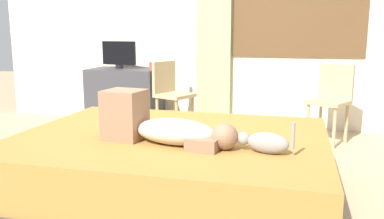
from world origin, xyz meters
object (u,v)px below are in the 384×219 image
(bed, at_px, (172,166))
(cat, at_px, (265,142))
(cup, at_px, (152,66))
(chair_spare, at_px, (331,97))
(tv_monitor, at_px, (119,54))
(desk, at_px, (126,97))
(chair_by_desk, at_px, (170,91))
(person_lying, at_px, (162,126))

(bed, xyz_separation_m, cat, (0.69, -0.30, 0.31))
(cup, height_order, chair_spare, chair_spare)
(bed, height_order, cup, cup)
(chair_spare, bearing_deg, cat, -103.89)
(tv_monitor, height_order, chair_spare, tv_monitor)
(chair_spare, bearing_deg, cup, 174.89)
(desk, bearing_deg, chair_spare, -5.19)
(cat, relative_size, cup, 3.71)
(tv_monitor, relative_size, chair_spare, 0.56)
(chair_by_desk, bearing_deg, bed, -72.03)
(cat, height_order, desk, desk)
(chair_by_desk, relative_size, chair_spare, 1.00)
(cat, distance_m, chair_spare, 2.26)
(bed, height_order, person_lying, person_lying)
(cat, xyz_separation_m, desk, (-2.00, 2.42, -0.18))
(person_lying, height_order, desk, person_lying)
(bed, bearing_deg, tv_monitor, 122.96)
(cat, relative_size, desk, 0.39)
(cat, bearing_deg, tv_monitor, 130.49)
(cat, height_order, cup, cup)
(chair_by_desk, height_order, chair_spare, same)
(bed, distance_m, tv_monitor, 2.63)
(cup, bearing_deg, desk, 174.38)
(desk, xyz_separation_m, tv_monitor, (-0.07, 0.00, 0.55))
(person_lying, height_order, cat, person_lying)
(bed, xyz_separation_m, tv_monitor, (-1.38, 2.13, 0.69))
(tv_monitor, bearing_deg, desk, 0.00)
(cat, distance_m, cup, 2.89)
(tv_monitor, xyz_separation_m, cup, (0.46, -0.04, -0.13))
(cat, height_order, chair_spare, chair_spare)
(desk, xyz_separation_m, chair_spare, (2.54, -0.23, 0.14))
(tv_monitor, relative_size, chair_by_desk, 0.56)
(cat, bearing_deg, desk, 129.48)
(bed, bearing_deg, person_lying, -88.69)
(cat, distance_m, tv_monitor, 3.21)
(desk, distance_m, cup, 0.57)
(person_lying, distance_m, chair_by_desk, 2.22)
(person_lying, xyz_separation_m, chair_by_desk, (-0.62, 2.13, -0.09))
(bed, xyz_separation_m, chair_spare, (1.23, 1.90, 0.27))
(person_lying, relative_size, cup, 9.90)
(tv_monitor, distance_m, cup, 0.48)
(person_lying, bearing_deg, bed, 91.31)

